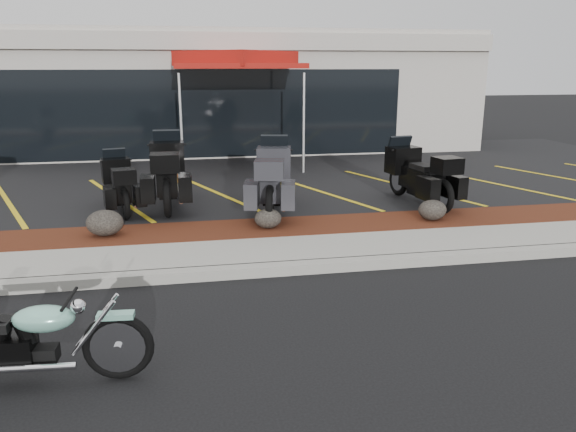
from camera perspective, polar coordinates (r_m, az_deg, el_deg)
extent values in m
plane|color=black|center=(7.31, -3.91, -8.63)|extent=(90.00, 90.00, 0.00)
cube|color=gray|center=(8.11, -4.67, -5.61)|extent=(24.00, 0.25, 0.15)
cube|color=gray|center=(8.77, -5.16, -4.01)|extent=(24.00, 1.20, 0.15)
cube|color=#37120C|center=(9.90, -5.83, -1.74)|extent=(24.00, 1.20, 0.16)
cube|color=black|center=(15.14, -7.59, 4.10)|extent=(26.00, 9.60, 0.15)
cube|color=#AAA499|center=(21.18, -8.76, 12.44)|extent=(18.00, 8.00, 4.00)
cube|color=black|center=(17.25, -8.20, 10.21)|extent=(12.00, 0.06, 2.60)
cube|color=#AAA499|center=(17.17, -8.47, 17.19)|extent=(18.00, 0.30, 0.50)
ellipsoid|color=black|center=(9.88, -18.11, -0.66)|extent=(0.62, 0.51, 0.44)
ellipsoid|color=black|center=(9.85, -2.05, -0.24)|extent=(0.48, 0.40, 0.34)
ellipsoid|color=black|center=(10.69, 14.45, 0.60)|extent=(0.53, 0.44, 0.37)
cone|color=#F26308|center=(14.17, -11.23, 4.45)|extent=(0.35, 0.35, 0.47)
cylinder|color=silver|center=(14.62, -11.16, 8.99)|extent=(0.06, 0.06, 2.59)
cylinder|color=silver|center=(14.75, 1.31, 9.32)|extent=(0.06, 0.06, 2.59)
cylinder|color=silver|center=(17.76, -10.50, 10.07)|extent=(0.06, 0.06, 2.59)
cylinder|color=silver|center=(17.86, -0.19, 10.34)|extent=(0.06, 0.06, 2.59)
cube|color=#9A140E|center=(16.10, -5.26, 14.97)|extent=(3.58, 3.58, 0.14)
cube|color=#9A140E|center=(16.10, -5.28, 15.65)|extent=(3.50, 3.50, 0.39)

